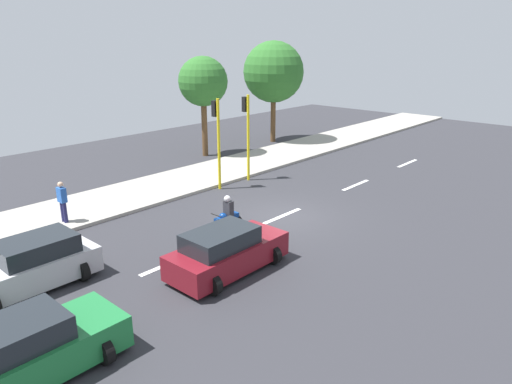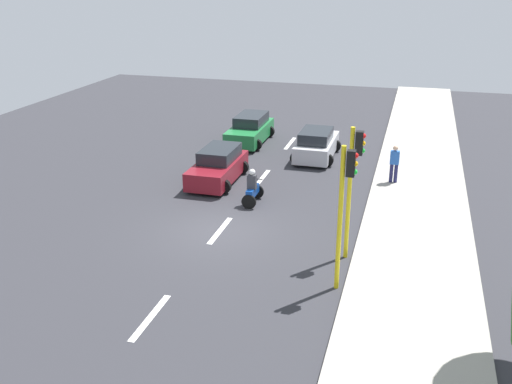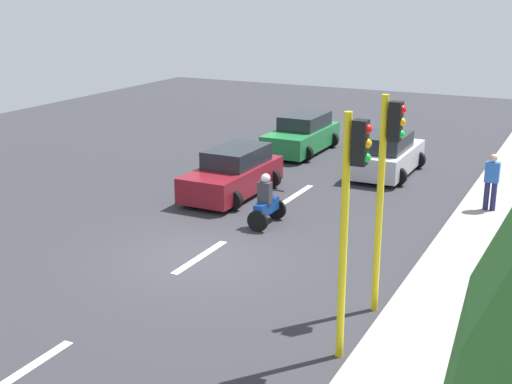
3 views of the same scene
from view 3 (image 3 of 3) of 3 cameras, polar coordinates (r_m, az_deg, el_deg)
The scene contains 13 objects.
ground_plane at distance 17.34m, azimuth -4.62°, elevation -5.53°, with size 40.00×60.00×0.10m, color #2D2D33.
sidewalk at distance 15.16m, azimuth 18.97°, elevation -9.30°, with size 4.00×60.00×0.15m, color #9E998E.
lane_stripe_north at distance 13.11m, azimuth -18.73°, elevation -13.90°, with size 0.20×2.40×0.01m, color white.
lane_stripe_mid at distance 17.32m, azimuth -4.62°, elevation -5.36°, with size 0.20×2.40×0.01m, color white.
lane_stripe_south at distance 22.36m, azimuth 3.35°, elevation -0.22°, with size 0.20×2.40×0.01m, color white.
lane_stripe_far_south at distance 27.79m, azimuth 8.29°, elevation 2.98°, with size 0.20×2.40×0.01m, color white.
car_maroon at distance 22.16m, azimuth -1.89°, elevation 1.53°, with size 2.12×4.12×1.52m.
car_silver at distance 25.01m, azimuth 10.73°, elevation 3.00°, with size 2.16×3.95×1.52m.
car_green at distance 28.10m, azimuth 3.83°, elevation 4.74°, with size 2.15×4.25×1.52m.
motorcycle at distance 19.29m, azimuth 0.88°, elevation -0.97°, with size 0.60×1.30×1.53m.
pedestrian_near_signal at distance 21.23m, azimuth 18.87°, elevation 0.93°, with size 0.40×0.24×1.69m.
traffic_light_corner at distance 11.83m, azimuth 7.79°, elevation -0.95°, with size 0.49×0.24×4.50m.
traffic_light_midblock at distance 13.76m, azimuth 10.68°, elevation 1.42°, with size 0.49×0.24×4.50m.
Camera 3 is at (8.43, -13.68, 6.46)m, focal length 48.46 mm.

